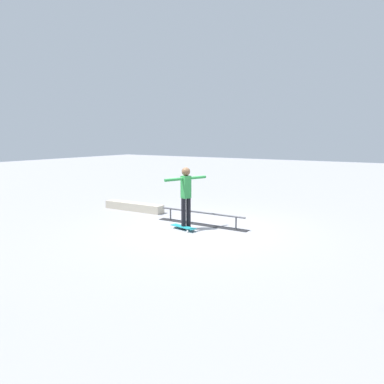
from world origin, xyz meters
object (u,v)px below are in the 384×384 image
(grind_rail, at_px, (201,219))
(skate_ledge, at_px, (134,207))
(skateboard_main, at_px, (183,227))
(skater_main, at_px, (186,193))

(grind_rail, relative_size, skate_ledge, 1.26)
(skateboard_main, bearing_deg, skater_main, -79.70)
(grind_rail, xyz_separation_m, skater_main, (0.12, 0.61, 0.80))
(skater_main, height_order, skateboard_main, skater_main)
(grind_rail, height_order, skateboard_main, grind_rail)
(grind_rail, relative_size, skater_main, 1.69)
(skater_main, bearing_deg, skateboard_main, 17.47)
(skater_main, xyz_separation_m, skateboard_main, (0.00, 0.13, -0.89))
(grind_rail, distance_m, skate_ledge, 2.98)
(skate_ledge, relative_size, skater_main, 1.34)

